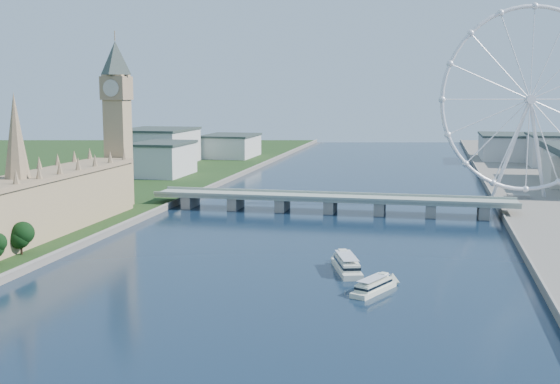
% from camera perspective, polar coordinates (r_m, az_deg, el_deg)
% --- Properties ---
extents(parliament_range, '(24.00, 200.00, 70.00)m').
position_cam_1_polar(parliament_range, '(348.86, -20.41, -1.37)').
color(parliament_range, tan).
rests_on(parliament_range, ground).
extents(big_ben, '(20.02, 20.02, 110.00)m').
position_cam_1_polar(big_ben, '(439.19, -13.12, 7.12)').
color(big_ben, tan).
rests_on(big_ben, ground).
extents(westminster_bridge, '(220.00, 22.00, 9.50)m').
position_cam_1_polar(westminster_bridge, '(428.87, 4.13, -0.75)').
color(westminster_bridge, gray).
rests_on(westminster_bridge, ground).
extents(london_eye, '(113.60, 39.12, 124.30)m').
position_cam_1_polar(london_eye, '(478.56, 19.65, 7.05)').
color(london_eye, silver).
rests_on(london_eye, ground).
extents(city_skyline, '(505.00, 280.00, 32.00)m').
position_cam_1_polar(city_skyline, '(682.23, 10.48, 3.37)').
color(city_skyline, beige).
rests_on(city_skyline, ground).
extents(tour_boat_near, '(17.77, 33.77, 7.27)m').
position_cam_1_polar(tour_boat_near, '(290.98, 5.44, -6.45)').
color(tour_boat_near, beige).
rests_on(tour_boat_near, ground).
extents(tour_boat_far, '(17.46, 27.22, 5.90)m').
position_cam_1_polar(tour_boat_far, '(263.48, 7.61, -8.06)').
color(tour_boat_far, beige).
rests_on(tour_boat_far, ground).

